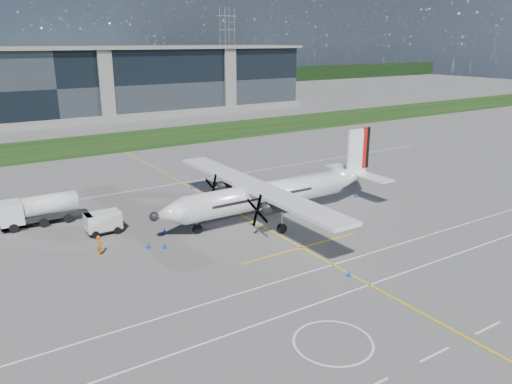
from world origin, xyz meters
The scene contains 17 objects.
ground centered at (0.00, 40.00, 0.00)m, with size 400.00×400.00×0.00m, color #625F5C.
grass_strip centered at (0.00, 48.00, 0.02)m, with size 400.00×18.00×0.04m, color black.
terminal_building centered at (0.00, 80.00, 7.50)m, with size 120.00×20.00×15.00m, color black.
tree_line centered at (0.00, 140.00, 3.00)m, with size 400.00×6.00×6.00m, color black.
pylon_east centered at (85.00, 150.00, 15.00)m, with size 9.00×4.60×30.00m, color gray, non-canonical shape.
yellow_taxiway_centerline centered at (3.00, 10.00, 0.01)m, with size 0.20×70.00×0.01m, color yellow.
white_lane_line centered at (0.00, -14.00, 0.01)m, with size 90.00×0.15×0.01m, color white.
turboprop_aircraft centered at (5.45, 1.72, 3.94)m, with size 25.32×26.26×7.88m, color white, non-canonical shape.
fuel_tanker_truck centered at (-15.04, 12.14, 1.40)m, with size 7.49×2.43×2.81m, color silver, non-canonical shape.
baggage_tug centered at (-10.09, 6.51, 0.99)m, with size 3.29×1.97×1.97m, color silver, non-canonical shape.
ground_crew_person centered at (-11.79, 1.81, 0.97)m, with size 0.79×0.56×1.93m, color #F25907.
safety_cone_fwd centered at (-7.92, 1.06, 0.25)m, with size 0.36×0.36×0.50m, color #0C2FD7.
safety_cone_nose_port centered at (-6.83, 0.23, 0.25)m, with size 0.36×0.36×0.50m, color #0C2FD7.
safety_cone_nose_stbd centered at (-5.50, 3.35, 0.25)m, with size 0.36×0.36×0.50m, color #0C2FD7.
safety_cone_tail centered at (16.88, 1.94, 0.25)m, with size 0.36×0.36×0.50m, color #0C2FD7.
safety_cone_portwing centered at (2.69, -12.18, 0.25)m, with size 0.36×0.36×0.50m, color #0C2FD7.
safety_cone_stbdwing centered at (2.93, 15.03, 0.25)m, with size 0.36×0.36×0.50m, color #0C2FD7.
Camera 1 is at (-21.48, -36.78, 16.89)m, focal length 35.00 mm.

